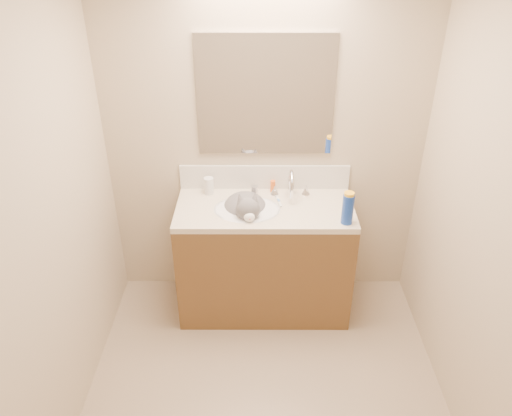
{
  "coord_description": "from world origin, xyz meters",
  "views": [
    {
      "loc": [
        -0.05,
        -1.92,
        2.56
      ],
      "look_at": [
        -0.06,
        0.92,
        0.88
      ],
      "focal_mm": 35.0,
      "sensor_mm": 36.0,
      "label": 1
    }
  ],
  "objects_px": {
    "vanity_cabinet": "(264,261)",
    "pill_bottle": "(209,186)",
    "silver_jar": "(255,190)",
    "amber_bottle": "(273,186)",
    "cat": "(246,210)",
    "basin": "(247,218)",
    "faucet": "(291,186)",
    "spray_can": "(348,209)"
  },
  "relations": [
    {
      "from": "silver_jar",
      "to": "amber_bottle",
      "type": "height_order",
      "value": "amber_bottle"
    },
    {
      "from": "cat",
      "to": "amber_bottle",
      "type": "distance_m",
      "value": 0.29
    },
    {
      "from": "vanity_cabinet",
      "to": "faucet",
      "type": "relative_size",
      "value": 4.29
    },
    {
      "from": "basin",
      "to": "spray_can",
      "type": "height_order",
      "value": "spray_can"
    },
    {
      "from": "basin",
      "to": "faucet",
      "type": "relative_size",
      "value": 1.61
    },
    {
      "from": "pill_bottle",
      "to": "amber_bottle",
      "type": "bearing_deg",
      "value": 2.87
    },
    {
      "from": "vanity_cabinet",
      "to": "silver_jar",
      "type": "distance_m",
      "value": 0.52
    },
    {
      "from": "silver_jar",
      "to": "amber_bottle",
      "type": "relative_size",
      "value": 0.64
    },
    {
      "from": "basin",
      "to": "spray_can",
      "type": "bearing_deg",
      "value": -14.77
    },
    {
      "from": "basin",
      "to": "spray_can",
      "type": "xyz_separation_m",
      "value": [
        0.64,
        -0.17,
        0.17
      ]
    },
    {
      "from": "basin",
      "to": "pill_bottle",
      "type": "xyz_separation_m",
      "value": [
        -0.27,
        0.22,
        0.13
      ]
    },
    {
      "from": "basin",
      "to": "amber_bottle",
      "type": "distance_m",
      "value": 0.32
    },
    {
      "from": "basin",
      "to": "silver_jar",
      "type": "height_order",
      "value": "silver_jar"
    },
    {
      "from": "faucet",
      "to": "pill_bottle",
      "type": "height_order",
      "value": "faucet"
    },
    {
      "from": "pill_bottle",
      "to": "amber_bottle",
      "type": "xyz_separation_m",
      "value": [
        0.45,
        0.02,
        -0.02
      ]
    },
    {
      "from": "pill_bottle",
      "to": "spray_can",
      "type": "bearing_deg",
      "value": -22.92
    },
    {
      "from": "cat",
      "to": "silver_jar",
      "type": "height_order",
      "value": "cat"
    },
    {
      "from": "vanity_cabinet",
      "to": "amber_bottle",
      "type": "distance_m",
      "value": 0.54
    },
    {
      "from": "basin",
      "to": "cat",
      "type": "height_order",
      "value": "cat"
    },
    {
      "from": "pill_bottle",
      "to": "vanity_cabinet",
      "type": "bearing_deg",
      "value": -25.45
    },
    {
      "from": "vanity_cabinet",
      "to": "silver_jar",
      "type": "bearing_deg",
      "value": 110.75
    },
    {
      "from": "vanity_cabinet",
      "to": "silver_jar",
      "type": "xyz_separation_m",
      "value": [
        -0.07,
        0.19,
        0.48
      ]
    },
    {
      "from": "faucet",
      "to": "pill_bottle",
      "type": "xyz_separation_m",
      "value": [
        -0.57,
        0.05,
        -0.03
      ]
    },
    {
      "from": "basin",
      "to": "silver_jar",
      "type": "distance_m",
      "value": 0.24
    },
    {
      "from": "amber_bottle",
      "to": "faucet",
      "type": "bearing_deg",
      "value": -30.29
    },
    {
      "from": "spray_can",
      "to": "cat",
      "type": "bearing_deg",
      "value": 162.87
    },
    {
      "from": "cat",
      "to": "amber_bottle",
      "type": "bearing_deg",
      "value": 39.06
    },
    {
      "from": "faucet",
      "to": "vanity_cabinet",
      "type": "bearing_deg",
      "value": -142.71
    },
    {
      "from": "faucet",
      "to": "silver_jar",
      "type": "height_order",
      "value": "faucet"
    },
    {
      "from": "silver_jar",
      "to": "spray_can",
      "type": "xyz_separation_m",
      "value": [
        0.59,
        -0.38,
        0.07
      ]
    },
    {
      "from": "spray_can",
      "to": "faucet",
      "type": "bearing_deg",
      "value": 135.23
    },
    {
      "from": "spray_can",
      "to": "pill_bottle",
      "type": "bearing_deg",
      "value": 157.08
    },
    {
      "from": "vanity_cabinet",
      "to": "basin",
      "type": "height_order",
      "value": "basin"
    },
    {
      "from": "silver_jar",
      "to": "spray_can",
      "type": "distance_m",
      "value": 0.71
    },
    {
      "from": "faucet",
      "to": "cat",
      "type": "relative_size",
      "value": 0.63
    },
    {
      "from": "faucet",
      "to": "cat",
      "type": "xyz_separation_m",
      "value": [
        -0.31,
        -0.14,
        -0.11
      ]
    },
    {
      "from": "vanity_cabinet",
      "to": "faucet",
      "type": "bearing_deg",
      "value": 37.29
    },
    {
      "from": "vanity_cabinet",
      "to": "pill_bottle",
      "type": "height_order",
      "value": "pill_bottle"
    },
    {
      "from": "vanity_cabinet",
      "to": "faucet",
      "type": "xyz_separation_m",
      "value": [
        0.18,
        0.14,
        0.54
      ]
    },
    {
      "from": "vanity_cabinet",
      "to": "spray_can",
      "type": "relative_size",
      "value": 5.99
    },
    {
      "from": "faucet",
      "to": "spray_can",
      "type": "xyz_separation_m",
      "value": [
        0.34,
        -0.34,
        0.01
      ]
    },
    {
      "from": "cat",
      "to": "spray_can",
      "type": "relative_size",
      "value": 2.22
    }
  ]
}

